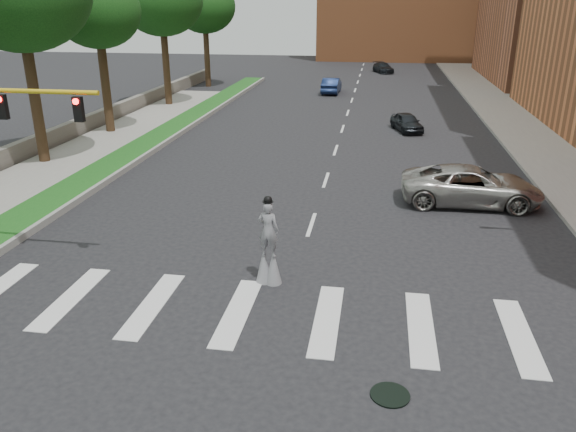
{
  "coord_description": "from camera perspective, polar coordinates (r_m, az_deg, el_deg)",
  "views": [
    {
      "loc": [
        2.37,
        -12.6,
        8.36
      ],
      "look_at": [
        -0.37,
        4.44,
        1.7
      ],
      "focal_mm": 35.0,
      "sensor_mm": 36.0,
      "label": 1
    }
  ],
  "objects": [
    {
      "name": "median_curb",
      "position": [
        35.98,
        -12.1,
        7.43
      ],
      "size": [
        0.2,
        60.0,
        0.28
      ],
      "primitive_type": "cube",
      "color": "gray",
      "rests_on": "ground"
    },
    {
      "name": "car_mid",
      "position": [
        55.14,
        4.44,
        13.09
      ],
      "size": [
        1.65,
        4.47,
        1.46
      ],
      "primitive_type": "imported",
      "rotation": [
        0.0,
        0.0,
        3.12
      ],
      "color": "#152349",
      "rests_on": "ground"
    },
    {
      "name": "grass_median",
      "position": [
        36.37,
        -13.66,
        7.42
      ],
      "size": [
        2.0,
        60.0,
        0.25
      ],
      "primitive_type": "cube",
      "color": "#154C16",
      "rests_on": "ground"
    },
    {
      "name": "tree_4",
      "position": [
        48.49,
        -12.76,
        20.58
      ],
      "size": [
        6.57,
        6.57,
        11.16
      ],
      "color": "#312113",
      "rests_on": "ground"
    },
    {
      "name": "suv_crossing",
      "position": [
        25.64,
        18.13,
        2.95
      ],
      "size": [
        6.0,
        2.8,
        1.66
      ],
      "primitive_type": "imported",
      "rotation": [
        0.0,
        0.0,
        1.58
      ],
      "color": "#A5A39C",
      "rests_on": "ground"
    },
    {
      "name": "car_far",
      "position": [
        71.99,
        9.64,
        14.63
      ],
      "size": [
        2.96,
        4.43,
        1.19
      ],
      "primitive_type": "imported",
      "rotation": [
        0.0,
        0.0,
        0.34
      ],
      "color": "black",
      "rests_on": "ground"
    },
    {
      "name": "stone_wall",
      "position": [
        40.41,
        -19.95,
        8.71
      ],
      "size": [
        0.5,
        56.0,
        1.1
      ],
      "primitive_type": "cube",
      "color": "#605A52",
      "rests_on": "ground"
    },
    {
      "name": "ground_plane",
      "position": [
        15.3,
        -1.29,
        -12.01
      ],
      "size": [
        160.0,
        160.0,
        0.0
      ],
      "primitive_type": "plane",
      "color": "black",
      "rests_on": "ground"
    },
    {
      "name": "manhole",
      "position": [
        13.5,
        10.32,
        -17.45
      ],
      "size": [
        0.9,
        0.9,
        0.04
      ],
      "primitive_type": "cylinder",
      "color": "black",
      "rests_on": "ground"
    },
    {
      "name": "tree_3",
      "position": [
        38.9,
        -18.82,
        19.04
      ],
      "size": [
        5.41,
        5.41,
        10.03
      ],
      "color": "#312113",
      "rests_on": "ground"
    },
    {
      "name": "sidewalk_right",
      "position": [
        39.81,
        23.86,
        7.32
      ],
      "size": [
        5.0,
        90.0,
        0.18
      ],
      "primitive_type": "cube",
      "color": "gray",
      "rests_on": "ground"
    },
    {
      "name": "tree_5",
      "position": [
        59.52,
        -8.48,
        20.28
      ],
      "size": [
        6.09,
        6.09,
        10.36
      ],
      "color": "#312113",
      "rests_on": "ground"
    },
    {
      "name": "sidewalk_left",
      "position": [
        29.39,
        -26.42,
        2.5
      ],
      "size": [
        4.0,
        60.0,
        0.18
      ],
      "primitive_type": "cube",
      "color": "gray",
      "rests_on": "ground"
    },
    {
      "name": "stilt_performer",
      "position": [
        17.41,
        -2.0,
        -3.36
      ],
      "size": [
        0.84,
        0.57,
        2.89
      ],
      "rotation": [
        0.0,
        0.0,
        2.99
      ],
      "color": "#312113",
      "rests_on": "ground"
    },
    {
      "name": "car_near",
      "position": [
        39.41,
        11.98,
        9.31
      ],
      "size": [
        2.45,
        3.83,
        1.21
      ],
      "primitive_type": "imported",
      "rotation": [
        0.0,
        0.0,
        0.31
      ],
      "color": "black",
      "rests_on": "ground"
    }
  ]
}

